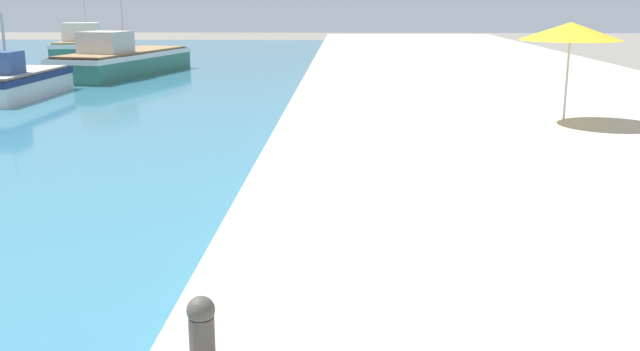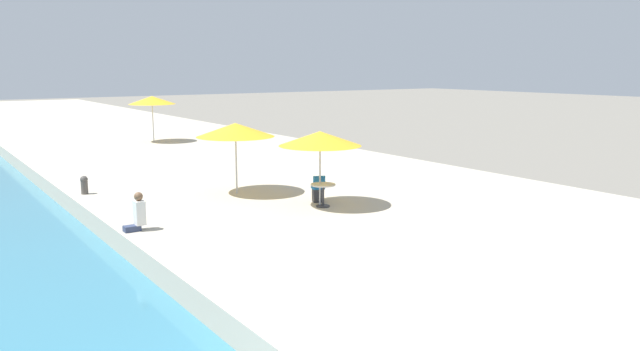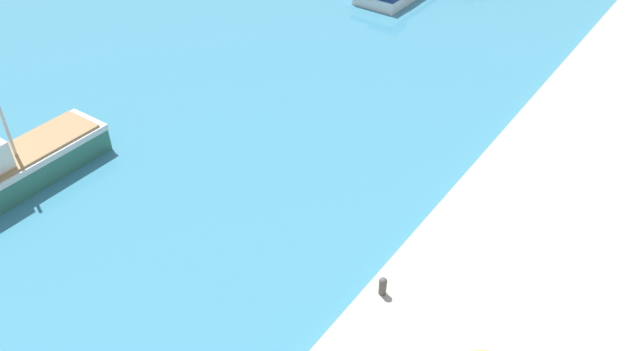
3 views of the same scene
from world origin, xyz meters
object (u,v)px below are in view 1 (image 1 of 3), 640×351
at_px(fishing_boat_mid, 7,81).
at_px(fishing_boat_far, 123,60).
at_px(mooring_bollard, 202,328).
at_px(fishing_boat_distant, 87,48).
at_px(cafe_umbrella_striped, 571,31).

bearing_deg(fishing_boat_mid, fishing_boat_far, 77.90).
bearing_deg(fishing_boat_far, mooring_bollard, -58.79).
bearing_deg(fishing_boat_far, fishing_boat_distant, 132.92).
bearing_deg(mooring_bollard, fishing_boat_distant, 111.06).
relative_size(fishing_boat_far, fishing_boat_distant, 1.44).
relative_size(fishing_boat_mid, mooring_bollard, 9.91).
xyz_separation_m(fishing_boat_distant, mooring_bollard, (15.57, -40.44, 0.09)).
bearing_deg(fishing_boat_mid, cafe_umbrella_striped, -23.74).
xyz_separation_m(cafe_umbrella_striped, mooring_bollard, (-7.33, -13.73, -2.12)).
bearing_deg(cafe_umbrella_striped, fishing_boat_distant, 130.60).
distance_m(fishing_boat_far, mooring_bollard, 33.44).
xyz_separation_m(fishing_boat_far, cafe_umbrella_striped, (17.86, -18.02, 2.27)).
bearing_deg(cafe_umbrella_striped, fishing_boat_mid, 155.66).
bearing_deg(mooring_bollard, fishing_boat_mid, 118.93).
bearing_deg(mooring_bollard, cafe_umbrella_striped, 61.89).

